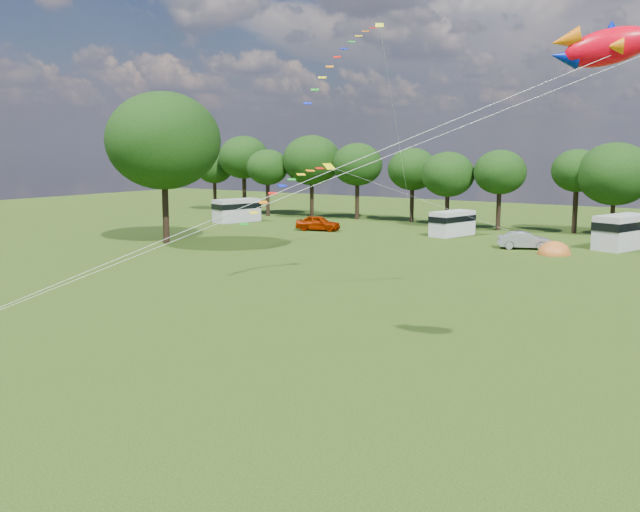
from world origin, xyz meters
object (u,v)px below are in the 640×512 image
Objects in this scene: campervan_a at (237,210)px; tent_orange at (554,254)px; campervan_c at (623,231)px; car_a at (318,223)px; big_tree at (163,141)px; fish_kite at (600,47)px; car_b at (525,240)px; campervan_b at (452,223)px.

campervan_a is 37.58m from tent_orange.
campervan_c is at bearing 59.02° from tent_orange.
campervan_a is (-12.49, 1.84, 0.63)m from car_a.
car_a is 24.94m from tent_orange.
fish_kite is at bearing -26.62° from big_tree.
campervan_c is (6.81, 4.71, 0.82)m from car_b.
car_a is 1.14× the size of car_b.
campervan_c is at bearing 84.23° from fish_kite.
campervan_a is at bearing 60.25° from car_b.
tent_orange is at bearing 92.21° from fish_kite.
campervan_b is at bearing 106.50° from campervan_c.
big_tree is 18.54m from car_a.
campervan_a is 1.75× the size of fish_kite.
car_b is 10.02m from campervan_b.
campervan_b is (18.86, 19.33, -7.74)m from big_tree.
car_a is at bearing 114.38° from campervan_c.
car_a is at bearing 62.18° from car_b.
campervan_a is 41.13m from campervan_c.
fish_kite is (40.90, -20.50, 2.60)m from big_tree.
campervan_c is at bearing -77.73° from campervan_b.
tent_orange is (24.77, -2.87, -0.75)m from car_a.
big_tree is 2.86× the size of car_a.
big_tree reaches higher than campervan_c.
tent_orange is (37.26, -4.70, -1.38)m from campervan_a.
campervan_c reaches higher than car_a.
fish_kite reaches higher than campervan_a.
tent_orange is (2.97, -1.69, -0.70)m from car_b.
car_a is 0.81× the size of campervan_a.
campervan_a is at bearing 111.13° from big_tree.
tent_orange is (-3.84, -6.40, -1.52)m from campervan_c.
big_tree is 40.02m from campervan_c.
car_a is at bearing 173.40° from tent_orange.
big_tree is 34.27m from tent_orange.
car_a is 12.64m from campervan_a.
campervan_b is at bearing 150.42° from tent_orange.
tent_orange is at bearing -106.47° from campervan_b.
car_a is 21.83m from car_b.
campervan_b is 13.48m from tent_orange.
campervan_b is at bearing 45.72° from big_tree.
campervan_c is (41.10, 1.69, 0.13)m from campervan_a.
campervan_b is (-8.70, 4.94, 0.56)m from car_b.
tent_orange is 36.67m from fish_kite.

